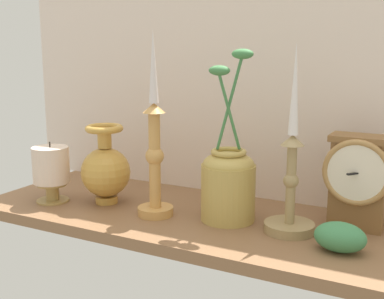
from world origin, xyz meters
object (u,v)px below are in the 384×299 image
at_px(candlestick_tall_center, 291,184).
at_px(brass_vase_jar, 229,180).
at_px(pillar_candle_front, 51,169).
at_px(brass_vase_bulbous, 106,169).
at_px(candlestick_tall_left, 155,154).
at_px(mantel_clock, 358,180).

relative_size(candlestick_tall_center, brass_vase_jar, 1.04).
height_order(brass_vase_jar, pillar_candle_front, brass_vase_jar).
distance_m(brass_vase_bulbous, pillar_candle_front, 0.13).
distance_m(brass_vase_jar, pillar_candle_front, 0.42).
relative_size(candlestick_tall_center, brass_vase_bulbous, 2.00).
distance_m(candlestick_tall_center, brass_vase_jar, 0.13).
xyz_separation_m(candlestick_tall_left, brass_vase_bulbous, (-0.14, 0.02, -0.05)).
distance_m(candlestick_tall_center, pillar_candle_front, 0.55).
height_order(candlestick_tall_center, brass_vase_jar, candlestick_tall_center).
bearing_deg(brass_vase_jar, brass_vase_bulbous, -174.77).
height_order(mantel_clock, brass_vase_jar, brass_vase_jar).
bearing_deg(mantel_clock, candlestick_tall_center, -143.54).
xyz_separation_m(brass_vase_bulbous, brass_vase_jar, (0.29, 0.03, 0.00)).
distance_m(candlestick_tall_left, candlestick_tall_center, 0.28).
height_order(candlestick_tall_left, candlestick_tall_center, candlestick_tall_left).
bearing_deg(candlestick_tall_center, candlestick_tall_left, -172.37).
bearing_deg(pillar_candle_front, mantel_clock, 12.70).
relative_size(mantel_clock, pillar_candle_front, 1.32).
xyz_separation_m(brass_vase_bulbous, pillar_candle_front, (-0.12, -0.05, -0.00)).
bearing_deg(pillar_candle_front, brass_vase_jar, 10.56).
xyz_separation_m(mantel_clock, brass_vase_jar, (-0.24, -0.07, -0.01)).
relative_size(mantel_clock, brass_vase_jar, 0.53).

